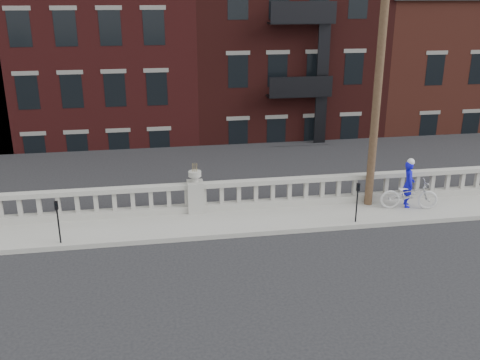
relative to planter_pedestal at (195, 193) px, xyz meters
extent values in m
plane|color=black|center=(0.00, -3.95, -0.83)|extent=(120.00, 120.00, 0.00)
cube|color=gray|center=(0.00, -0.95, -0.76)|extent=(32.00, 2.20, 0.15)
cube|color=gray|center=(0.00, 0.00, -0.56)|extent=(28.00, 0.34, 0.25)
cube|color=gray|center=(0.00, 0.00, 0.27)|extent=(28.00, 0.34, 0.16)
cube|color=gray|center=(0.00, 0.00, -0.13)|extent=(0.55, 0.55, 1.10)
cylinder|color=gray|center=(0.00, 0.00, 0.52)|extent=(0.24, 0.24, 0.20)
cylinder|color=gray|center=(0.00, 0.00, 0.70)|extent=(0.44, 0.44, 0.18)
cube|color=#605E59|center=(0.00, 0.35, -3.26)|extent=(36.00, 0.50, 5.15)
cube|color=black|center=(0.00, 22.00, -6.08)|extent=(80.00, 44.00, 0.50)
cube|color=#595651|center=(-2.00, 4.50, -3.83)|extent=(16.00, 7.00, 4.00)
cube|color=#595651|center=(22.00, 29.00, 3.17)|extent=(14.00, 14.00, 18.00)
cube|color=#431313|center=(-4.00, 16.00, 1.17)|extent=(10.00, 14.00, 14.00)
cube|color=#35100E|center=(6.00, 16.00, 1.92)|extent=(10.00, 14.00, 15.50)
cube|color=#58241A|center=(16.00, 16.00, 0.17)|extent=(10.00, 14.00, 12.00)
cylinder|color=#422D1E|center=(6.20, -0.35, 4.32)|extent=(0.28, 0.28, 10.00)
cylinder|color=black|center=(-4.29, -1.80, -0.13)|extent=(0.05, 0.05, 1.10)
cube|color=black|center=(-4.29, -1.80, 0.55)|extent=(0.10, 0.08, 0.26)
cube|color=black|center=(-4.29, -1.85, 0.59)|extent=(0.06, 0.01, 0.08)
cylinder|color=black|center=(5.16, -1.80, -0.13)|extent=(0.05, 0.05, 1.10)
cube|color=black|center=(5.16, -1.80, 0.55)|extent=(0.10, 0.08, 0.26)
cube|color=black|center=(5.16, -1.85, 0.59)|extent=(0.06, 0.01, 0.08)
imported|color=silver|center=(7.42, -0.99, -0.16)|extent=(2.08, 1.08, 1.04)
imported|color=#0F0DC8|center=(7.47, -0.77, 0.15)|extent=(0.55, 0.69, 1.67)
camera|label=1|loc=(-1.37, -17.26, 6.51)|focal=40.00mm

